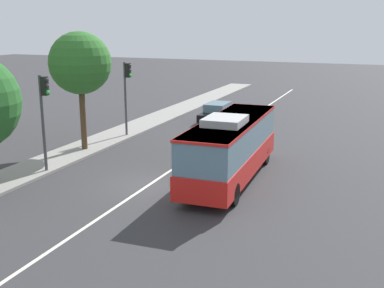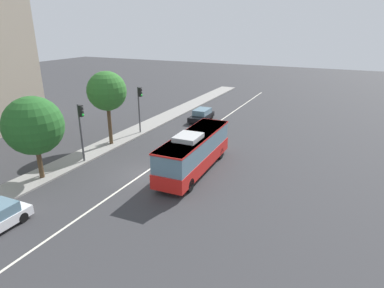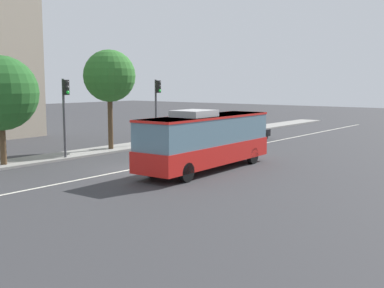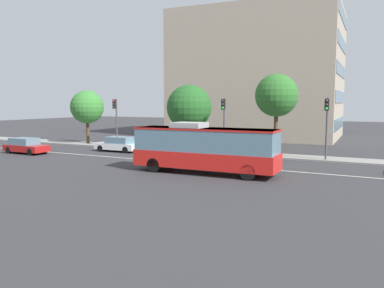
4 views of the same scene
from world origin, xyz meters
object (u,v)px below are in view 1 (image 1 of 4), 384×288
object	(u,v)px
street_tree_kerbside_centre	(80,63)
transit_bus	(231,145)
sedan_black	(217,112)
traffic_light_near_corner	(127,86)
traffic_light_far_corner	(44,107)

from	to	relation	value
street_tree_kerbside_centre	transit_bus	bearing A→B (deg)	-101.48
transit_bus	sedan_black	bearing A→B (deg)	19.78
sedan_black	traffic_light_near_corner	distance (m)	9.06
sedan_black	transit_bus	bearing A→B (deg)	20.67
sedan_black	traffic_light_far_corner	xyz separation A→B (m)	(-16.64, 3.69, 2.84)
sedan_black	street_tree_kerbside_centre	xyz separation A→B (m)	(-12.03, 4.57, 4.69)
traffic_light_near_corner	traffic_light_far_corner	distance (m)	8.98
transit_bus	street_tree_kerbside_centre	xyz separation A→B (m)	(2.07, 10.20, 3.60)
traffic_light_far_corner	street_tree_kerbside_centre	distance (m)	5.04
transit_bus	sedan_black	xyz separation A→B (m)	(14.10, 5.63, -1.09)
traffic_light_far_corner	street_tree_kerbside_centre	size ratio (longest dim) A/B	0.71
traffic_light_far_corner	transit_bus	bearing A→B (deg)	13.28
street_tree_kerbside_centre	traffic_light_far_corner	bearing A→B (deg)	-169.24
traffic_light_near_corner	sedan_black	bearing A→B (deg)	64.45
sedan_black	traffic_light_near_corner	xyz separation A→B (m)	(-7.66, 3.91, 2.84)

